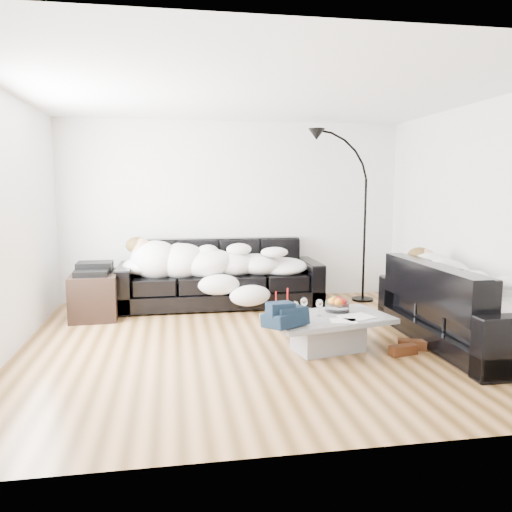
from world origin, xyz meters
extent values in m
plane|color=brown|center=(0.00, 0.00, 0.00)|extent=(5.00, 5.00, 0.00)
cube|color=silver|center=(0.00, 2.25, 1.30)|extent=(5.00, 0.02, 2.60)
cube|color=silver|center=(-2.50, 0.00, 1.30)|extent=(0.02, 4.50, 2.60)
cube|color=silver|center=(2.50, 0.00, 1.30)|extent=(0.02, 4.50, 2.60)
plane|color=white|center=(0.00, 0.00, 2.60)|extent=(5.00, 5.00, 0.00)
cube|color=black|center=(-0.26, 1.79, 0.46)|extent=(2.79, 0.97, 0.91)
cube|color=black|center=(2.08, -0.38, 0.43)|extent=(0.92, 2.15, 0.87)
ellipsoid|color=#0A4A31|center=(2.02, 0.28, 0.72)|extent=(0.42, 0.38, 0.20)
cube|color=#939699|center=(0.64, -0.35, 0.18)|extent=(1.35, 0.96, 0.36)
cylinder|color=white|center=(0.79, -0.16, 0.44)|extent=(0.28, 0.28, 0.16)
cylinder|color=white|center=(0.41, -0.24, 0.44)|extent=(0.07, 0.07, 0.17)
cylinder|color=white|center=(0.31, -0.29, 0.43)|extent=(0.08, 0.08, 0.15)
cylinder|color=white|center=(0.55, -0.33, 0.44)|extent=(0.08, 0.08, 0.17)
cylinder|color=maroon|center=(0.15, -0.09, 0.46)|extent=(0.04, 0.04, 0.21)
cylinder|color=maroon|center=(0.28, -0.05, 0.48)|extent=(0.05, 0.05, 0.24)
cube|color=silver|center=(0.90, -0.44, 0.36)|extent=(0.39, 0.34, 0.01)
cube|color=silver|center=(0.72, -0.56, 0.36)|extent=(0.29, 0.23, 0.01)
cube|color=black|center=(-1.91, 1.43, 0.28)|extent=(0.60, 0.85, 0.57)
cube|color=black|center=(-1.91, 1.43, 0.63)|extent=(0.45, 0.35, 0.13)
camera|label=1|loc=(-0.90, -5.09, 1.67)|focal=35.00mm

